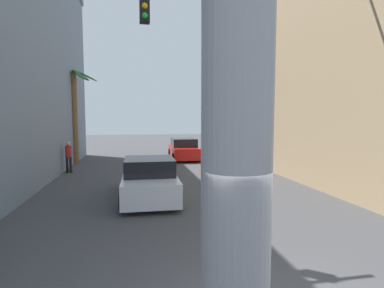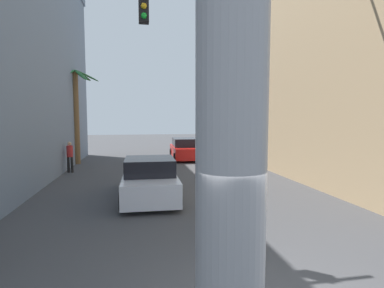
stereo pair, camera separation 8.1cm
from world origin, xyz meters
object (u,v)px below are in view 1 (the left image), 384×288
palm_tree_far_left (74,105)px  car_lead (149,179)px  traffic_light_mast (20,59)px  car_far (184,149)px  pedestrian_far_left (69,155)px  street_lamp (360,74)px

palm_tree_far_left → car_lead: bearing=-65.1°
traffic_light_mast → palm_tree_far_left: size_ratio=0.99×
palm_tree_far_left → car_far: bearing=8.5°
car_far → traffic_light_mast: bearing=-112.6°
car_far → pedestrian_far_left: (-7.25, -4.52, 0.28)m
car_lead → car_far: same height
traffic_light_mast → car_lead: bearing=52.6°
traffic_light_mast → palm_tree_far_left: 13.62m
car_lead → car_far: (3.08, 10.70, 0.03)m
street_lamp → traffic_light_mast: (-10.02, -1.57, -0.17)m
street_lamp → palm_tree_far_left: street_lamp is taller
car_far → car_lead: bearing=-106.1°
car_far → palm_tree_far_left: palm_tree_far_left is taller
traffic_light_mast → car_lead: 6.17m
traffic_light_mast → pedestrian_far_left: bearing=96.4°
street_lamp → palm_tree_far_left: bearing=133.7°
traffic_light_mast → pedestrian_far_left: traffic_light_mast is taller
car_lead → traffic_light_mast: bearing=-127.4°
street_lamp → car_lead: street_lamp is taller
car_far → pedestrian_far_left: pedestrian_far_left is taller
street_lamp → traffic_light_mast: 10.15m
traffic_light_mast → street_lamp: bearing=8.9°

